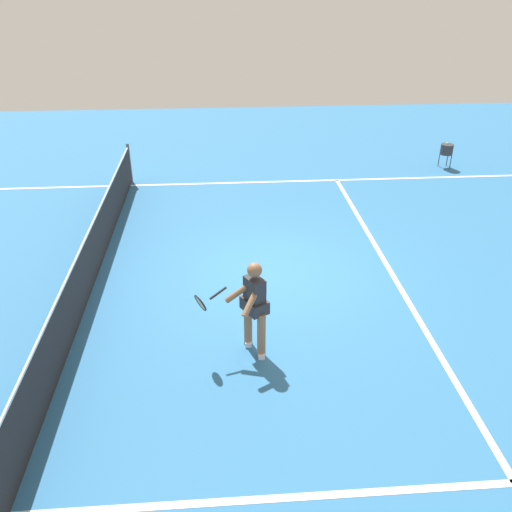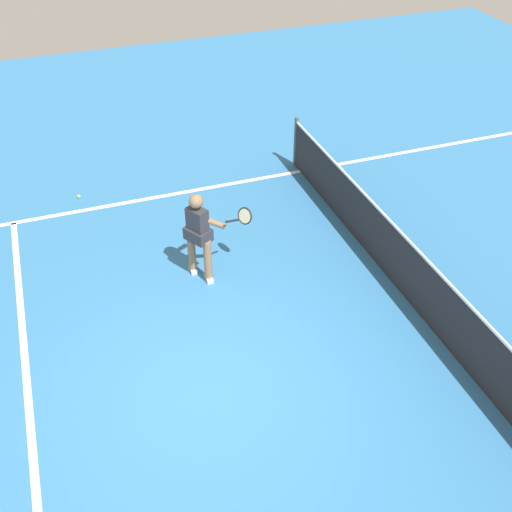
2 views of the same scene
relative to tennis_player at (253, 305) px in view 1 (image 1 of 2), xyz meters
The scene contains 7 objects.
ground_plane 2.55m from the tennis_player, 14.18° to the right, with size 27.83×27.83×0.00m, color teal.
service_line_marking 3.79m from the tennis_player, 50.78° to the right, with size 9.95×0.10×0.01m, color white.
sideline_left_marking 2.83m from the tennis_player, 167.39° to the right, with size 0.10×19.41×0.01m, color white.
sideline_right_marking 7.38m from the tennis_player, ahead, with size 0.10×19.41×0.01m, color white.
court_net 3.70m from the tennis_player, 50.68° to the left, with size 10.63×0.08×1.08m.
tennis_player is the anchor object (origin of this frame).
ball_hopper 10.28m from the tennis_player, 37.53° to the right, with size 0.36×0.36×0.74m.
Camera 1 is at (-8.87, 1.02, 5.25)m, focal length 37.28 mm.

